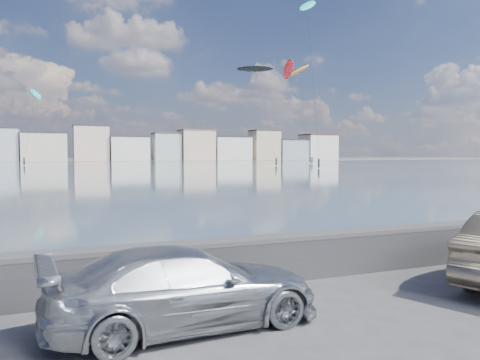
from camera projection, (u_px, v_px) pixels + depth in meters
The scene contains 11 objects.
ground at pixel (276, 334), 7.36m from camera, with size 700.00×700.00×0.00m, color #333335.
bay_water at pixel (70, 168), 92.14m from camera, with size 500.00×177.00×0.00m, color #3A465C.
far_shore_strip at pixel (61, 161), 192.68m from camera, with size 500.00×60.00×0.00m, color #4C473D.
seawall at pixel (219, 261), 9.83m from camera, with size 400.00×0.36×1.08m.
far_buildings at pixel (65, 146), 179.86m from camera, with size 240.79×13.26×14.60m.
car_silver at pixel (185, 287), 7.64m from camera, with size 1.84×4.53×1.31m, color #A2A6AA.
kitesurfer_2 at pixel (289, 71), 137.19m from camera, with size 5.63×15.45×30.37m.
kitesurfer_7 at pixel (35, 95), 126.47m from camera, with size 5.33×19.52×21.45m.
kitesurfer_9 at pixel (299, 72), 153.86m from camera, with size 8.77×13.34×33.20m.
kitesurfer_14 at pixel (255, 70), 118.69m from camera, with size 9.68×14.67×25.38m.
kitesurfer_15 at pixel (308, 9), 98.28m from camera, with size 7.21×11.63×36.59m.
Camera 1 is at (-3.21, -6.48, 2.83)m, focal length 35.00 mm.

